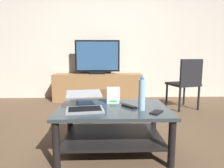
# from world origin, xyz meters

# --- Properties ---
(ground_plane) EXTENTS (7.68, 7.68, 0.00)m
(ground_plane) POSITION_xyz_m (0.00, 0.00, 0.00)
(ground_plane) COLOR brown
(back_wall) EXTENTS (6.40, 0.12, 2.80)m
(back_wall) POSITION_xyz_m (0.00, 2.26, 1.40)
(back_wall) COLOR beige
(back_wall) RESTS_ON ground
(coffee_table) EXTENTS (1.04, 0.69, 0.44)m
(coffee_table) POSITION_xyz_m (-0.01, -0.26, 0.30)
(coffee_table) COLOR #2D383D
(coffee_table) RESTS_ON ground
(media_cabinet) EXTENTS (1.80, 0.43, 0.56)m
(media_cabinet) POSITION_xyz_m (-0.25, 1.94, 0.28)
(media_cabinet) COLOR olive
(media_cabinet) RESTS_ON ground
(television) EXTENTS (0.90, 0.20, 0.68)m
(television) POSITION_xyz_m (-0.25, 1.92, 0.88)
(television) COLOR black
(television) RESTS_ON media_cabinet
(dining_chair) EXTENTS (0.54, 0.54, 0.87)m
(dining_chair) POSITION_xyz_m (1.30, 1.20, 0.49)
(dining_chair) COLOR black
(dining_chair) RESTS_ON ground
(laptop) EXTENTS (0.38, 0.39, 0.15)m
(laptop) POSITION_xyz_m (-0.27, -0.32, 0.50)
(laptop) COLOR gray
(laptop) RESTS_ON coffee_table
(router_box) EXTENTS (0.13, 0.12, 0.15)m
(router_box) POSITION_xyz_m (-0.00, -0.06, 0.52)
(router_box) COLOR white
(router_box) RESTS_ON coffee_table
(water_bottle_near) EXTENTS (0.06, 0.06, 0.30)m
(water_bottle_near) POSITION_xyz_m (0.25, -0.35, 0.58)
(water_bottle_near) COLOR #99C6E5
(water_bottle_near) RESTS_ON coffee_table
(cell_phone) EXTENTS (0.14, 0.15, 0.01)m
(cell_phone) POSITION_xyz_m (0.36, -0.44, 0.44)
(cell_phone) COLOR black
(cell_phone) RESTS_ON coffee_table
(tv_remote) EXTENTS (0.13, 0.15, 0.02)m
(tv_remote) POSITION_xyz_m (0.14, -0.27, 0.45)
(tv_remote) COLOR black
(tv_remote) RESTS_ON coffee_table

